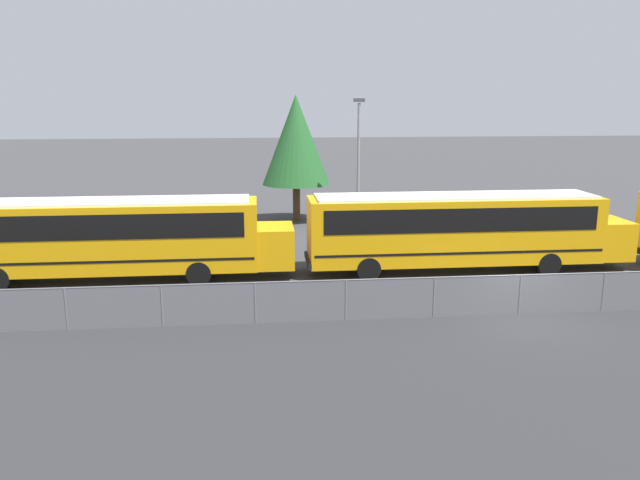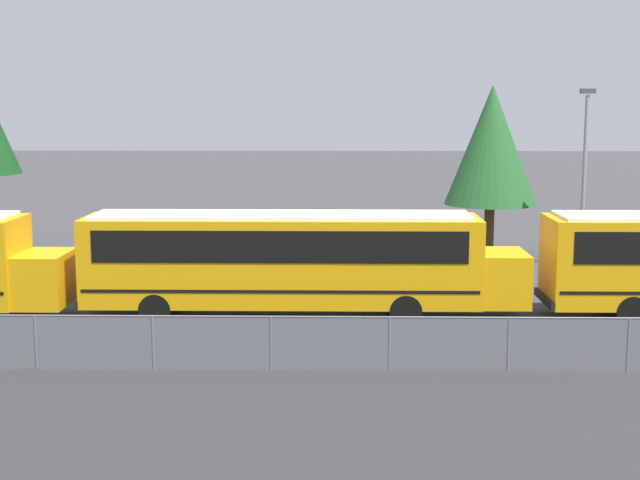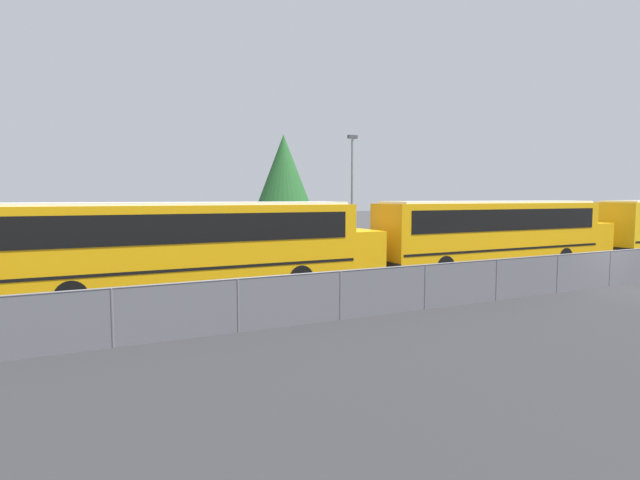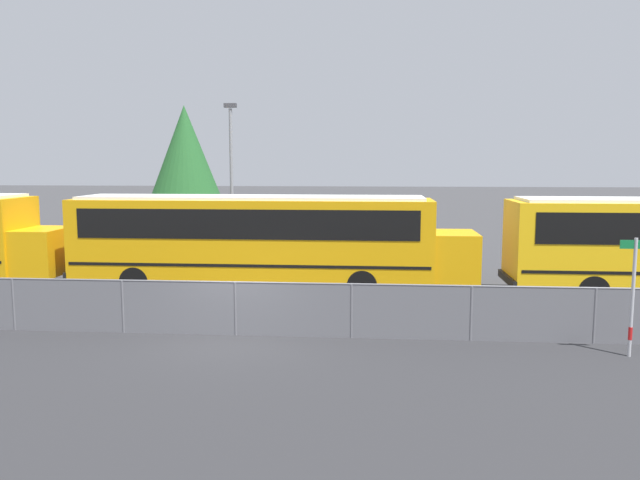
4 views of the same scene
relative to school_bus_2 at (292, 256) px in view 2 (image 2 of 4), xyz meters
name	(u,v)px [view 2 (image 2 of 4)]	position (x,y,z in m)	size (l,w,h in m)	color
school_bus_2	(292,256)	(0.00, 0.00, 0.00)	(13.91, 2.44, 3.32)	orange
light_pole	(584,170)	(11.46, 8.82, 2.05)	(0.60, 0.24, 7.27)	gray
tree_1	(491,145)	(8.22, 11.99, 2.88)	(4.04, 4.04, 7.49)	#51381E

